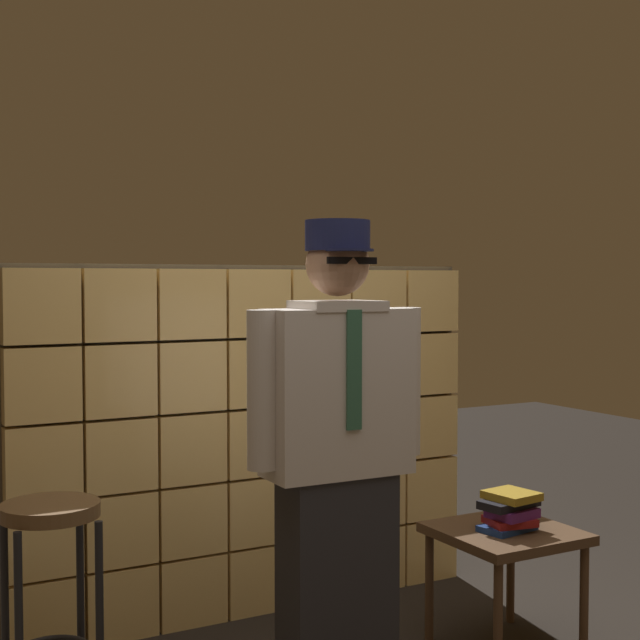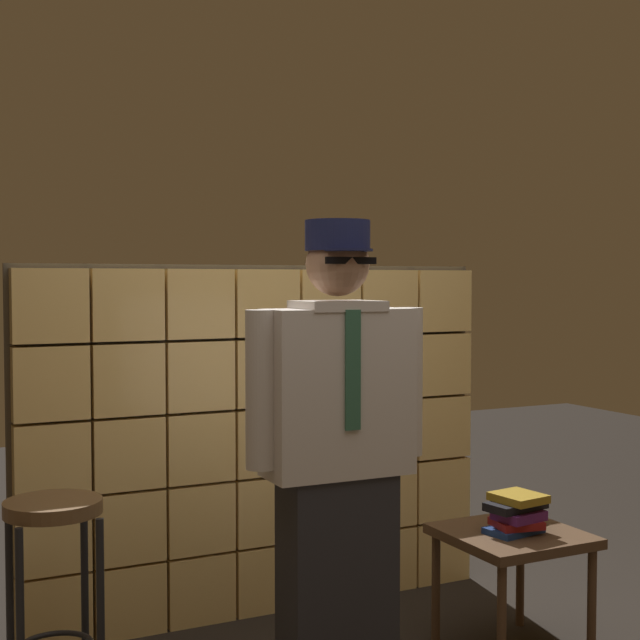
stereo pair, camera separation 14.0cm
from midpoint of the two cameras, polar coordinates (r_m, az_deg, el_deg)
glass_block_wall at (r=4.12m, az=-2.52°, el=-7.71°), size 2.23×0.10×1.60m
standing_person at (r=3.20m, az=2.38°, el=-8.54°), size 0.68×0.29×1.72m
bar_stool at (r=3.36m, az=-15.37°, el=-14.10°), size 0.34×0.34×0.75m
side_table at (r=3.83m, az=13.16°, el=-13.85°), size 0.52×0.52×0.50m
book_stack at (r=3.77m, az=13.45°, el=-11.83°), size 0.27×0.21×0.16m
coffee_mug at (r=3.92m, az=14.04°, el=-11.79°), size 0.13×0.08×0.09m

